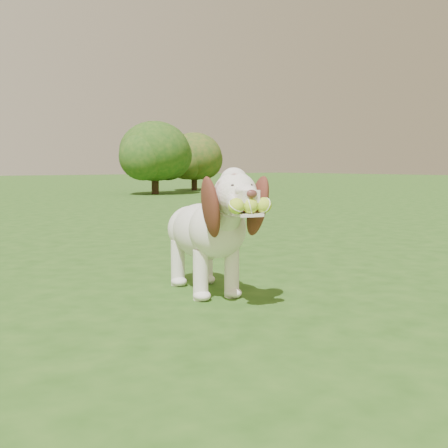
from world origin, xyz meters
TOP-DOWN VIEW (x-y plane):
  - ground at (0.00, 0.00)m, footprint 80.00×80.00m
  - dog at (0.39, -0.42)m, footprint 0.62×1.19m
  - shrub_h at (8.66, 11.31)m, footprint 1.75×1.75m
  - shrub_f at (6.45, 10.06)m, footprint 1.92×1.92m

SIDE VIEW (x-z plane):
  - ground at x=0.00m, z-range 0.00..0.00m
  - dog at x=0.39m, z-range 0.03..0.81m
  - shrub_h at x=8.66m, z-range 0.16..1.97m
  - shrub_f at x=6.45m, z-range 0.17..2.16m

